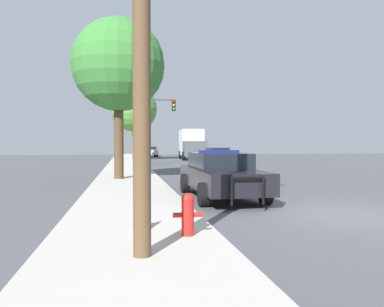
{
  "coord_description": "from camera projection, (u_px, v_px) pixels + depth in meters",
  "views": [
    {
      "loc": [
        -5.28,
        -8.38,
        1.72
      ],
      "look_at": [
        -0.37,
        18.64,
        1.04
      ],
      "focal_mm": 35.0,
      "sensor_mm": 36.0,
      "label": 1
    }
  ],
  "objects": [
    {
      "name": "sidewalk_left",
      "position": [
        133.0,
        219.0,
        8.32
      ],
      "size": [
        3.0,
        110.0,
        0.13
      ],
      "color": "#BCB7AD",
      "rests_on": "ground_plane"
    },
    {
      "name": "car_background_distant",
      "position": [
        150.0,
        151.0,
        51.27
      ],
      "size": [
        2.05,
        4.2,
        1.42
      ],
      "rotation": [
        0.0,
        0.0,
        0.05
      ],
      "color": "#B7B7BC",
      "rests_on": "ground_plane"
    },
    {
      "name": "ground_plane",
      "position": [
        342.0,
        214.0,
        9.23
      ],
      "size": [
        110.0,
        110.0,
        0.0
      ],
      "primitive_type": "plane",
      "color": "#4F4F54"
    },
    {
      "name": "car_background_oncoming",
      "position": [
        218.0,
        156.0,
        31.44
      ],
      "size": [
        2.1,
        4.06,
        1.43
      ],
      "rotation": [
        0.0,
        0.0,
        3.2
      ],
      "color": "navy",
      "rests_on": "ground_plane"
    },
    {
      "name": "tree_sidewalk_far",
      "position": [
        134.0,
        109.0,
        40.26
      ],
      "size": [
        4.95,
        4.95,
        7.9
      ],
      "color": "brown",
      "rests_on": "sidewalk_left"
    },
    {
      "name": "traffic_light",
      "position": [
        153.0,
        118.0,
        30.07
      ],
      "size": [
        3.07,
        0.35,
        5.35
      ],
      "color": "#424247",
      "rests_on": "sidewalk_left"
    },
    {
      "name": "police_car",
      "position": [
        220.0,
        174.0,
        11.99
      ],
      "size": [
        2.07,
        5.1,
        1.53
      ],
      "rotation": [
        0.0,
        0.0,
        3.15
      ],
      "color": "black",
      "rests_on": "ground_plane"
    },
    {
      "name": "fire_hydrant",
      "position": [
        188.0,
        213.0,
        6.51
      ],
      "size": [
        0.52,
        0.23,
        0.74
      ],
      "color": "red",
      "rests_on": "sidewalk_left"
    },
    {
      "name": "box_truck",
      "position": [
        191.0,
        144.0,
        42.79
      ],
      "size": [
        3.0,
        7.83,
        3.4
      ],
      "rotation": [
        0.0,
        0.0,
        3.07
      ],
      "color": "#474C51",
      "rests_on": "ground_plane"
    },
    {
      "name": "traffic_cone",
      "position": [
        143.0,
        213.0,
        7.01
      ],
      "size": [
        0.31,
        0.31,
        0.59
      ],
      "color": "orange",
      "rests_on": "sidewalk_left"
    },
    {
      "name": "tree_sidewalk_near",
      "position": [
        118.0,
        65.0,
        17.21
      ],
      "size": [
        4.26,
        4.26,
        7.39
      ],
      "color": "#4C3823",
      "rests_on": "sidewalk_left"
    }
  ]
}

